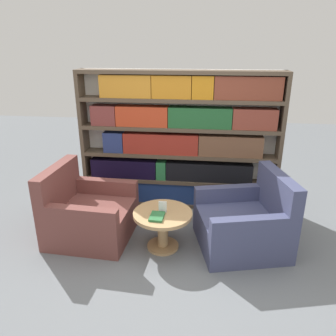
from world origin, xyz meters
TOP-DOWN VIEW (x-y plane):
  - ground_plane at (0.00, 0.00)m, footprint 14.00×14.00m
  - bookshelf at (0.00, 1.45)m, footprint 2.74×0.30m
  - armchair_left at (-1.01, 0.45)m, footprint 0.98×0.95m
  - armchair_right at (0.86, 0.46)m, footprint 1.12×1.10m
  - coffee_table at (-0.07, 0.30)m, footprint 0.67×0.67m
  - table_sign at (-0.07, 0.30)m, footprint 0.09×0.06m
  - stray_book at (-0.12, 0.18)m, footprint 0.16×0.22m

SIDE VIEW (x-z plane):
  - ground_plane at x=0.00m, z-range 0.00..0.00m
  - armchair_left at x=-1.01m, z-range -0.15..0.73m
  - armchair_right at x=0.86m, z-range -0.15..0.73m
  - coffee_table at x=-0.07m, z-range 0.10..0.55m
  - stray_book at x=-0.12m, z-range 0.46..0.48m
  - table_sign at x=-0.07m, z-range 0.44..0.58m
  - bookshelf at x=0.00m, z-range -0.01..1.89m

